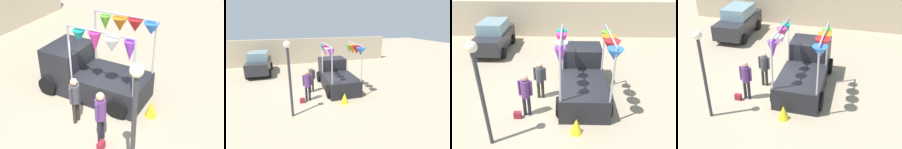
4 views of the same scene
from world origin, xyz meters
The scene contains 9 objects.
ground_plane centered at (0.00, 0.00, 0.00)m, with size 60.00×60.00×0.00m, color gray.
vendor_truck centered at (1.01, 0.64, 0.92)m, with size 2.48×4.09×3.08m.
parked_car centered at (-4.38, 5.49, 0.94)m, with size 1.88×4.00×1.88m.
person_customer centered at (-1.18, -1.10, 1.10)m, with size 0.53×0.34×1.80m.
person_vendor centered at (-0.80, 0.10, 1.04)m, with size 0.53×0.34×1.71m.
handbag centered at (-1.53, -1.30, 0.14)m, with size 0.28×0.16×0.28m, color maroon.
street_lamp centered at (-2.12, -2.58, 2.37)m, with size 0.32×0.32×3.59m.
brick_boundary_wall centered at (0.00, 8.37, 1.30)m, with size 18.00×0.36×2.60m, color tan.
folded_kite_bundle_sunflower centered at (0.70, -2.04, 0.30)m, with size 0.44×0.44×0.60m, color yellow.
Camera 4 is at (3.10, -10.30, 7.03)m, focal length 45.00 mm.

